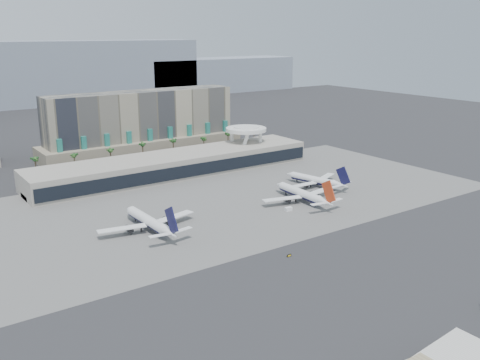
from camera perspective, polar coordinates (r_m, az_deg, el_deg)
ground at (r=227.55m, az=6.43°, el=-5.28°), size 900.00×900.00×0.00m
apron_pad at (r=268.76m, az=-1.31°, el=-1.87°), size 260.00×130.00×0.06m
mountain_ridge at (r=652.98m, az=-20.15°, el=10.22°), size 680.00×60.00×70.00m
hotel at (r=371.45m, az=-10.35°, el=5.45°), size 140.00×30.00×42.00m
terminal at (r=312.48m, az=-6.92°, el=1.75°), size 170.00×32.50×14.50m
saucer_structure at (r=343.50m, az=0.66°, el=5.16°), size 26.00×26.00×21.89m
palm_row at (r=345.26m, az=-8.69°, el=3.69°), size 157.80×2.80×13.10m
airliner_left at (r=227.08m, az=-9.63°, el=-4.38°), size 44.35×45.65×15.76m
airliner_centre at (r=263.00m, az=6.68°, el=-1.49°), size 43.40×44.71×15.43m
airliner_right at (r=289.64m, az=8.04°, el=-0.00°), size 38.80×40.33×14.11m
service_vehicle_a at (r=238.00m, az=-9.91°, el=-4.21°), size 4.45×2.89×2.01m
service_vehicle_b at (r=249.75m, az=5.19°, el=-3.11°), size 3.53×2.17×1.75m
taxiway_sign at (r=200.87m, az=5.26°, el=-8.03°), size 2.02×0.39×0.91m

